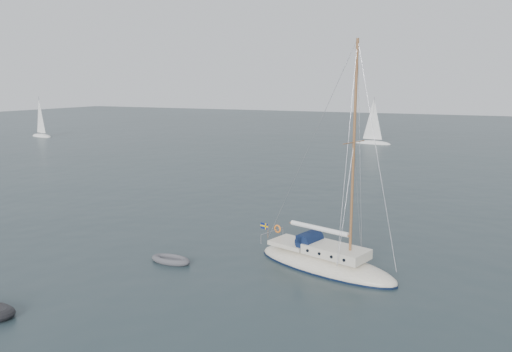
% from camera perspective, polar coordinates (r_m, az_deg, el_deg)
% --- Properties ---
extents(ground, '(300.00, 300.00, 0.00)m').
position_cam_1_polar(ground, '(26.84, 2.57, -11.38)').
color(ground, black).
rests_on(ground, ground).
extents(sailboat, '(8.96, 2.68, 12.75)m').
position_cam_1_polar(sailboat, '(27.85, 7.97, -8.53)').
color(sailboat, white).
rests_on(sailboat, ground).
extents(dinghy, '(2.48, 1.12, 0.36)m').
position_cam_1_polar(dinghy, '(29.09, -9.72, -9.42)').
color(dinghy, '#4E4E54').
rests_on(dinghy, ground).
extents(distant_yacht_a, '(6.12, 3.27, 8.11)m').
position_cam_1_polar(distant_yacht_a, '(103.34, -23.44, 6.06)').
color(distant_yacht_a, white).
rests_on(distant_yacht_a, ground).
extents(distant_yacht_c, '(6.27, 3.34, 8.30)m').
position_cam_1_polar(distant_yacht_c, '(85.90, 13.23, 5.96)').
color(distant_yacht_c, white).
rests_on(distant_yacht_c, ground).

